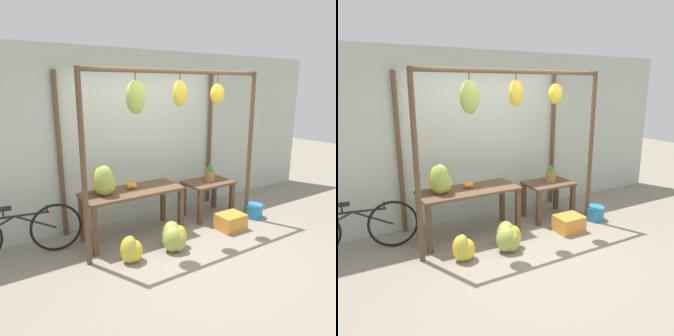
% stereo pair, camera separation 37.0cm
% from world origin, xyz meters
% --- Properties ---
extents(ground_plane, '(20.00, 20.00, 0.00)m').
position_xyz_m(ground_plane, '(0.00, 0.00, 0.00)').
color(ground_plane, gray).
extents(shop_wall_back, '(8.00, 0.08, 2.80)m').
position_xyz_m(shop_wall_back, '(0.00, 1.51, 1.40)').
color(shop_wall_back, '#B7C1B2').
rests_on(shop_wall_back, ground_plane).
extents(stall_awning, '(2.89, 1.17, 2.45)m').
position_xyz_m(stall_awning, '(-0.08, 0.62, 1.75)').
color(stall_awning, brown).
rests_on(stall_awning, ground_plane).
extents(display_table_main, '(1.49, 0.62, 0.74)m').
position_xyz_m(display_table_main, '(-0.56, 0.81, 0.62)').
color(display_table_main, brown).
rests_on(display_table_main, ground_plane).
extents(display_table_side, '(0.80, 0.57, 0.63)m').
position_xyz_m(display_table_side, '(0.91, 0.84, 0.49)').
color(display_table_side, brown).
rests_on(display_table_side, ground_plane).
extents(banana_pile_on_table, '(0.38, 0.46, 0.44)m').
position_xyz_m(banana_pile_on_table, '(-1.00, 0.83, 0.92)').
color(banana_pile_on_table, gold).
rests_on(banana_pile_on_table, display_table_main).
extents(orange_pile, '(0.16, 0.15, 0.09)m').
position_xyz_m(orange_pile, '(-0.55, 0.88, 0.78)').
color(orange_pile, orange).
rests_on(orange_pile, display_table_main).
extents(pineapple_cluster, '(0.19, 0.21, 0.29)m').
position_xyz_m(pineapple_cluster, '(0.97, 0.87, 0.75)').
color(pineapple_cluster, '#B27F38').
rests_on(pineapple_cluster, display_table_side).
extents(banana_pile_ground_left, '(0.36, 0.32, 0.37)m').
position_xyz_m(banana_pile_ground_left, '(-0.94, 0.14, 0.17)').
color(banana_pile_ground_left, yellow).
rests_on(banana_pile_ground_left, ground_plane).
extents(banana_pile_ground_right, '(0.44, 0.48, 0.38)m').
position_xyz_m(banana_pile_ground_right, '(-0.27, 0.13, 0.18)').
color(banana_pile_ground_right, yellow).
rests_on(banana_pile_ground_right, ground_plane).
extents(fruit_crate_white, '(0.42, 0.35, 0.25)m').
position_xyz_m(fruit_crate_white, '(0.86, 0.19, 0.13)').
color(fruit_crate_white, orange).
rests_on(fruit_crate_white, ground_plane).
extents(blue_bucket, '(0.31, 0.31, 0.23)m').
position_xyz_m(blue_bucket, '(1.54, 0.34, 0.12)').
color(blue_bucket, teal).
rests_on(blue_bucket, ground_plane).
extents(parked_bicycle, '(1.67, 0.31, 0.73)m').
position_xyz_m(parked_bicycle, '(-2.14, 1.06, 0.36)').
color(parked_bicycle, black).
rests_on(parked_bicycle, ground_plane).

